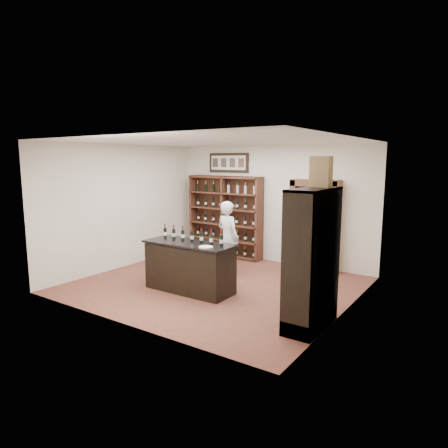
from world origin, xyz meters
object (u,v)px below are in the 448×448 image
(shopkeeper, at_px, (228,238))
(tasting_counter, at_px, (190,267))
(counter_bottle_0, at_px, (165,233))
(side_cabinet, at_px, (313,281))
(wine_shelf, at_px, (226,216))
(wine_crate, at_px, (321,172))

(shopkeeper, bearing_deg, tasting_counter, 105.25)
(tasting_counter, height_order, counter_bottle_0, counter_bottle_0)
(side_cabinet, height_order, shopkeeper, side_cabinet)
(wine_shelf, height_order, wine_crate, wine_crate)
(counter_bottle_0, relative_size, shopkeeper, 0.18)
(shopkeeper, bearing_deg, wine_crate, 164.43)
(side_cabinet, distance_m, wine_crate, 1.71)
(shopkeeper, relative_size, wine_crate, 3.55)
(counter_bottle_0, bearing_deg, shopkeeper, 64.11)
(side_cabinet, distance_m, shopkeeper, 3.29)
(wine_crate, bearing_deg, shopkeeper, 161.41)
(wine_crate, bearing_deg, tasting_counter, -170.64)
(side_cabinet, bearing_deg, wine_shelf, 139.79)
(counter_bottle_0, height_order, shopkeeper, shopkeeper)
(counter_bottle_0, height_order, wine_crate, wine_crate)
(side_cabinet, height_order, wine_crate, wine_crate)
(wine_shelf, distance_m, counter_bottle_0, 2.88)
(tasting_counter, bearing_deg, side_cabinet, -6.28)
(counter_bottle_0, distance_m, wine_crate, 3.66)
(shopkeeper, height_order, wine_crate, wine_crate)
(tasting_counter, relative_size, shopkeeper, 1.11)
(wine_crate, bearing_deg, side_cabinet, -70.72)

